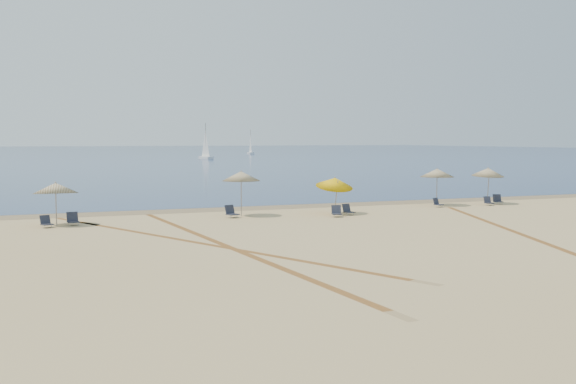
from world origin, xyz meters
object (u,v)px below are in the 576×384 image
at_px(chair_3, 73,219).
at_px(umbrella_5, 488,172).
at_px(sailboat_0, 251,147).
at_px(umbrella_3, 335,182).
at_px(chair_9, 498,200).
at_px(sailboat_1, 206,148).
at_px(umbrella_4, 437,173).
at_px(chair_6, 348,210).
at_px(umbrella_1, 56,188).
at_px(chair_5, 337,212).
at_px(chair_7, 437,203).
at_px(chair_4, 231,212).
at_px(umbrella_2, 241,176).
at_px(chair_2, 46,222).
at_px(chair_8, 488,201).

bearing_deg(chair_3, umbrella_5, -2.64).
height_order(chair_3, sailboat_0, sailboat_0).
distance_m(umbrella_3, chair_3, 14.97).
height_order(chair_9, sailboat_0, sailboat_0).
relative_size(chair_9, sailboat_1, 0.10).
height_order(umbrella_3, umbrella_4, umbrella_4).
bearing_deg(umbrella_4, chair_6, -159.49).
height_order(umbrella_1, chair_9, umbrella_1).
xyz_separation_m(chair_5, chair_9, (13.56, 2.90, 0.00)).
bearing_deg(umbrella_5, chair_7, -172.01).
relative_size(umbrella_1, chair_4, 2.75).
bearing_deg(umbrella_1, umbrella_3, -1.63).
height_order(umbrella_2, chair_4, umbrella_2).
height_order(umbrella_5, chair_7, umbrella_5).
xyz_separation_m(chair_2, chair_4, (9.95, 0.82, 0.04)).
relative_size(umbrella_4, chair_8, 3.99).
bearing_deg(chair_2, sailboat_0, 46.41).
height_order(umbrella_3, chair_8, umbrella_3).
xyz_separation_m(chair_3, chair_8, (26.83, 0.98, -0.04)).
xyz_separation_m(chair_6, chair_9, (12.54, 2.28, 0.01)).
distance_m(chair_6, sailboat_0, 162.54).
xyz_separation_m(umbrella_3, chair_5, (-0.51, -1.35, -1.61)).
bearing_deg(chair_9, umbrella_1, -158.17).
distance_m(chair_5, chair_6, 1.20).
bearing_deg(chair_4, chair_7, -16.49).
distance_m(umbrella_3, chair_2, 16.28).
relative_size(chair_2, chair_6, 1.01).
bearing_deg(chair_4, sailboat_1, 56.58).
bearing_deg(umbrella_5, chair_9, -41.02).
bearing_deg(umbrella_1, umbrella_2, 3.42).
bearing_deg(chair_7, chair_9, -18.02).
relative_size(chair_6, sailboat_1, 0.09).
bearing_deg(chair_2, chair_9, -18.48).
height_order(chair_2, chair_9, chair_9).
height_order(umbrella_3, chair_7, umbrella_3).
bearing_deg(sailboat_0, chair_5, -98.74).
relative_size(chair_5, sailboat_0, 0.11).
bearing_deg(chair_8, chair_7, -176.93).
bearing_deg(umbrella_5, chair_3, -176.13).
xyz_separation_m(umbrella_4, chair_3, (-23.54, -2.18, -1.89)).
bearing_deg(sailboat_0, umbrella_5, -94.50).
height_order(chair_3, chair_7, chair_3).
relative_size(chair_5, sailboat_1, 0.10).
bearing_deg(umbrella_2, chair_8, 0.20).
bearing_deg(chair_4, umbrella_2, 16.00).
height_order(umbrella_4, chair_6, umbrella_4).
relative_size(umbrella_2, chair_2, 3.54).
relative_size(chair_4, sailboat_0, 0.12).
bearing_deg(umbrella_4, umbrella_1, -175.61).
height_order(umbrella_3, chair_5, umbrella_3).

